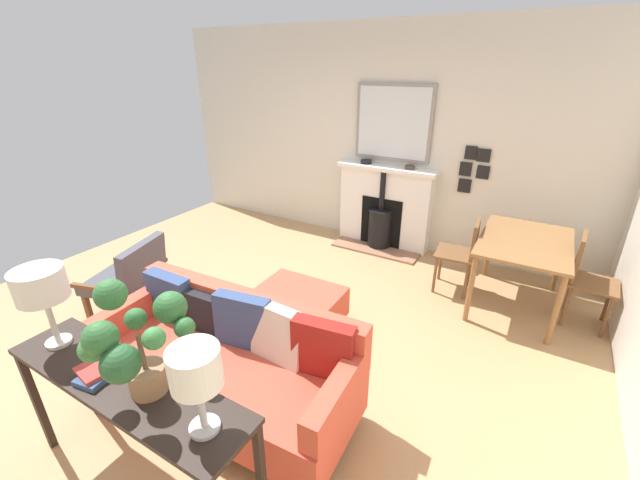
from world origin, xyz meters
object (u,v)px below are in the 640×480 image
armchair_accent (131,274)px  dining_table (524,248)px  mantel_bowl_far (410,167)px  dining_chair_near_fireplace (464,250)px  mantel_bowl_near (366,161)px  potted_plant (135,338)px  book_stack (104,367)px  dining_chair_by_back_wall (585,273)px  table_lamp_near_end (41,287)px  table_lamp_far_end (196,371)px  sofa (229,360)px  console_table (127,395)px  fireplace (384,211)px  ottoman (296,306)px

armchair_accent → dining_table: 3.80m
mantel_bowl_far → dining_chair_near_fireplace: mantel_bowl_far is taller
mantel_bowl_near → potted_plant: 3.94m
book_stack → dining_table: bearing=150.8°
mantel_bowl_far → dining_chair_by_back_wall: size_ratio=0.14×
mantel_bowl_far → dining_chair_near_fireplace: (0.73, 0.90, -0.62)m
table_lamp_near_end → dining_chair_by_back_wall: table_lamp_near_end is taller
dining_chair_by_back_wall → table_lamp_far_end: bearing=-26.6°
mantel_bowl_far → dining_table: size_ratio=0.11×
sofa → potted_plant: size_ratio=3.27×
armchair_accent → console_table: bearing=54.6°
fireplace → armchair_accent: fireplace is taller
table_lamp_near_end → potted_plant: (-0.01, 0.77, -0.05)m
potted_plant → dining_chair_by_back_wall: bearing=147.7°
book_stack → dining_chair_near_fireplace: (-3.18, 1.23, -0.33)m
dining_table → dining_chair_by_back_wall: bearing=90.7°
mantel_bowl_far → dining_chair_near_fireplace: size_ratio=0.15×
armchair_accent → table_lamp_far_end: size_ratio=1.84×
sofa → ottoman: bearing=-175.4°
table_lamp_far_end → potted_plant: size_ratio=0.74×
mantel_bowl_near → table_lamp_far_end: size_ratio=0.33×
sofa → console_table: sofa is taller
table_lamp_far_end → dining_chair_by_back_wall: bearing=153.4°
sofa → dining_chair_near_fireplace: (-2.43, 1.09, 0.13)m
armchair_accent → table_lamp_near_end: bearing=40.9°
dining_chair_near_fireplace → ottoman: bearing=-38.9°
console_table → book_stack: size_ratio=5.29×
console_table → dining_chair_by_back_wall: (-3.18, 2.18, -0.18)m
dining_chair_by_back_wall → console_table: bearing=-34.5°
armchair_accent → potted_plant: potted_plant is taller
sofa → book_stack: bearing=-10.4°
dining_table → console_table: bearing=-27.3°
mantel_bowl_far → armchair_accent: mantel_bowl_far is taller
fireplace → table_lamp_far_end: (3.89, 0.69, 0.63)m
mantel_bowl_near → mantel_bowl_far: size_ratio=1.16×
armchair_accent → dining_chair_near_fireplace: 3.35m
dining_chair_near_fireplace → sofa: bearing=-24.2°
console_table → table_lamp_far_end: bearing=90.0°
mantel_bowl_near → console_table: mantel_bowl_near is taller
console_table → table_lamp_far_end: size_ratio=3.55×
book_stack → fireplace: bearing=179.4°
mantel_bowl_near → table_lamp_near_end: (3.91, -0.19, 0.06)m
console_table → dining_chair_by_back_wall: bearing=145.5°
dining_chair_near_fireplace → armchair_accent: bearing=-51.4°
mantel_bowl_near → potted_plant: potted_plant is taller
sofa → book_stack: size_ratio=6.54×
console_table → dining_table: console_table is taller
ottoman → dining_chair_near_fireplace: bearing=141.1°
table_lamp_near_end → dining_chair_near_fireplace: (-3.18, 1.68, -0.68)m
table_lamp_near_end → table_lamp_far_end: (-0.00, 1.17, -0.05)m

